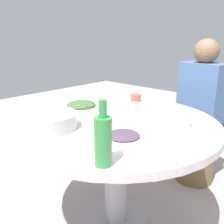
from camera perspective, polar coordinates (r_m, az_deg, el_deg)
name	(u,v)px	position (r m, az deg, el deg)	size (l,w,h in m)	color
ground	(116,222)	(1.82, 0.85, -24.28)	(8.00, 8.00, 0.00)	#9F9391
round_dining_table	(116,140)	(1.49, 0.95, -6.59)	(1.19, 1.19, 0.73)	#99999E
rice_bowl	(49,120)	(1.35, -14.53, -1.87)	(0.31, 0.31, 0.09)	#B2B5BA
soup_bowl	(164,118)	(1.40, 11.96, -1.48)	(0.30, 0.30, 0.07)	white
dish_greens	(81,106)	(1.65, -7.27, 1.32)	(0.24, 0.24, 0.06)	silver
dish_eggplant	(124,137)	(1.16, 2.71, -5.81)	(0.21, 0.21, 0.04)	silver
dish_noodles	(134,107)	(1.67, 5.22, 1.27)	(0.22, 0.22, 0.04)	white
green_bottle	(103,140)	(0.91, -2.10, -6.46)	(0.07, 0.07, 0.26)	#338A3F
tea_cup_near	(136,98)	(1.88, 5.53, 3.31)	(0.08, 0.08, 0.05)	#D0513E
tea_cup_far	(160,102)	(1.78, 11.04, 2.34)	(0.08, 0.08, 0.06)	silver
stool_for_diner_left	(195,156)	(2.27, 18.76, -9.70)	(0.32, 0.32, 0.43)	brown
diner_left	(202,96)	(2.09, 20.13, 3.54)	(0.39, 0.37, 0.76)	#2D333D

